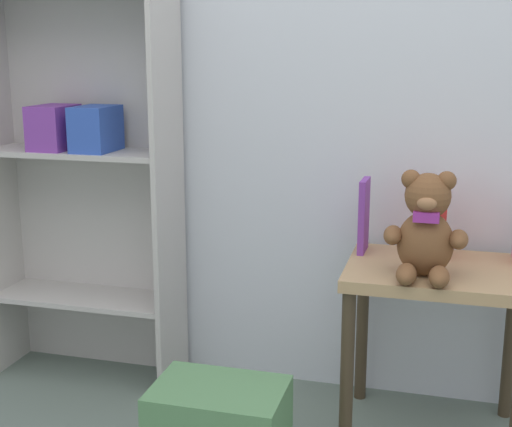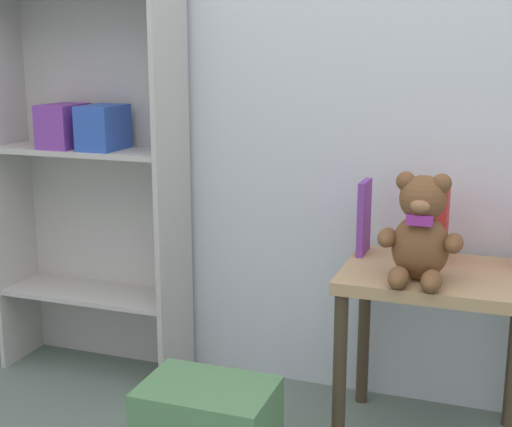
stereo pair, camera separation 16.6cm
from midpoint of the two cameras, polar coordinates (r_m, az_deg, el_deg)
wall_back at (r=2.39m, az=12.71°, el=14.33°), size 4.80×0.06×2.50m
bookshelf_side at (r=2.61m, az=-11.24°, el=6.97°), size 0.69×0.26×1.66m
display_table at (r=2.21m, az=16.18°, el=-6.86°), size 0.54×0.42×0.55m
teddy_bear at (r=2.04m, az=15.32°, el=-1.50°), size 0.23×0.21×0.31m
book_standing_purple at (r=2.28m, az=10.72°, el=-0.33°), size 0.02×0.12×0.24m
book_standing_red at (r=2.27m, az=16.72°, el=-0.79°), size 0.03×0.13×0.23m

